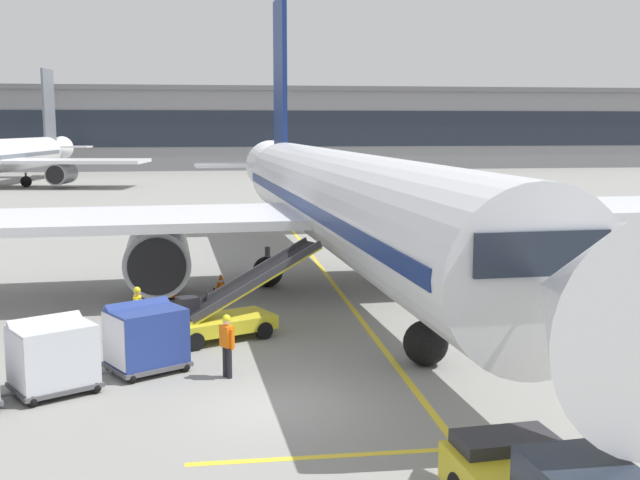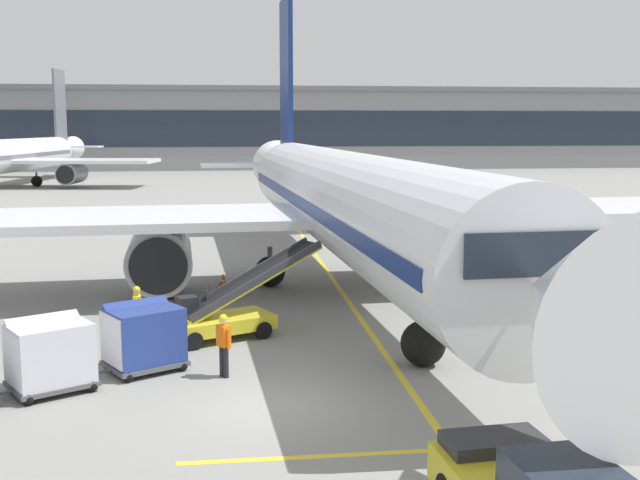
# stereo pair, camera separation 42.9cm
# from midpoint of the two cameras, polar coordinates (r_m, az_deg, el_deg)

# --- Properties ---
(ground_plane) EXTENTS (600.00, 600.00, 0.00)m
(ground_plane) POSITION_cam_midpoint_polar(r_m,az_deg,el_deg) (19.33, -3.81, -12.07)
(ground_plane) COLOR gray
(parked_airplane) EXTENTS (33.43, 43.72, 14.46)m
(parked_airplane) POSITION_cam_midpoint_polar(r_m,az_deg,el_deg) (31.97, 1.26, 2.80)
(parked_airplane) COLOR silver
(parked_airplane) RESTS_ON ground
(belt_loader) EXTENTS (5.35, 3.40, 2.96)m
(belt_loader) POSITION_cam_midpoint_polar(r_m,az_deg,el_deg) (25.07, -7.35, -5.25)
(belt_loader) COLOR gold
(belt_loader) RESTS_ON ground
(baggage_cart_lead) EXTENTS (2.75, 2.39, 1.91)m
(baggage_cart_lead) POSITION_cam_midpoint_polar(r_m,az_deg,el_deg) (22.13, -13.26, -6.89)
(baggage_cart_lead) COLOR #515156
(baggage_cart_lead) RESTS_ON ground
(baggage_cart_second) EXTENTS (2.75, 2.39, 1.91)m
(baggage_cart_second) POSITION_cam_midpoint_polar(r_m,az_deg,el_deg) (21.09, -19.65, -7.93)
(baggage_cart_second) COLOR #515156
(baggage_cart_second) RESTS_ON ground
(ground_crew_by_loader) EXTENTS (0.27, 0.57, 1.74)m
(ground_crew_by_loader) POSITION_cam_midpoint_polar(r_m,az_deg,el_deg) (25.20, -13.74, -5.03)
(ground_crew_by_loader) COLOR #333847
(ground_crew_by_loader) RESTS_ON ground
(ground_crew_by_carts) EXTENTS (0.41, 0.49, 1.74)m
(ground_crew_by_carts) POSITION_cam_midpoint_polar(r_m,az_deg,el_deg) (21.19, -7.44, -7.42)
(ground_crew_by_carts) COLOR black
(ground_crew_by_carts) RESTS_ON ground
(safety_cone_engine_keepout) EXTENTS (0.54, 0.54, 0.62)m
(safety_cone_engine_keepout) POSITION_cam_midpoint_polar(r_m,az_deg,el_deg) (31.17, -11.22, -3.68)
(safety_cone_engine_keepout) COLOR black
(safety_cone_engine_keepout) RESTS_ON ground
(safety_cone_wingtip) EXTENTS (0.63, 0.63, 0.71)m
(safety_cone_wingtip) POSITION_cam_midpoint_polar(r_m,az_deg,el_deg) (32.27, -7.69, -3.10)
(safety_cone_wingtip) COLOR black
(safety_cone_wingtip) RESTS_ON ground
(apron_guidance_line_lead_in) EXTENTS (0.20, 110.00, 0.01)m
(apron_guidance_line_lead_in) POSITION_cam_midpoint_polar(r_m,az_deg,el_deg) (31.75, 1.07, -3.84)
(apron_guidance_line_lead_in) COLOR yellow
(apron_guidance_line_lead_in) RESTS_ON ground
(apron_guidance_line_stop_bar) EXTENTS (12.00, 0.20, 0.01)m
(apron_guidance_line_stop_bar) POSITION_cam_midpoint_polar(r_m,az_deg,el_deg) (17.23, 10.37, -14.81)
(apron_guidance_line_stop_bar) COLOR yellow
(apron_guidance_line_stop_bar) RESTS_ON ground
(terminal_building) EXTENTS (145.00, 19.06, 12.51)m
(terminal_building) POSITION_cam_midpoint_polar(r_m,az_deg,el_deg) (125.48, -8.19, 8.13)
(terminal_building) COLOR gray
(terminal_building) RESTS_ON ground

